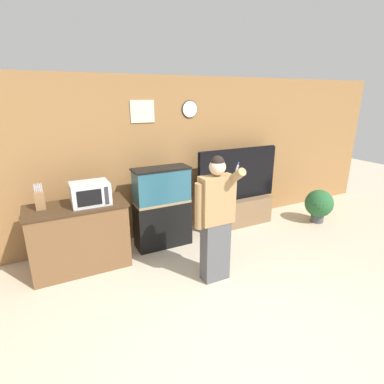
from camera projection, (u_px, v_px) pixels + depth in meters
ground_plane at (254, 345)px, 2.89m from camera, size 18.00×18.00×0.00m
wall_back_paneled at (151, 160)px, 4.85m from camera, size 10.00×0.08×2.60m
counter_island at (80, 237)px, 4.07m from camera, size 1.28×0.60×0.93m
microwave at (90, 193)px, 3.92m from camera, size 0.48×0.39×0.29m
knife_block at (40, 200)px, 3.74m from camera, size 0.11×0.12×0.33m
aquarium_on_stand at (162, 208)px, 4.65m from camera, size 0.87×0.36×1.27m
tv_on_stand at (237, 203)px, 5.48m from camera, size 1.60×0.40×1.43m
person_standing at (216, 218)px, 3.69m from camera, size 0.52×0.39×1.64m
potted_plant at (319, 204)px, 5.61m from camera, size 0.51×0.51×0.63m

